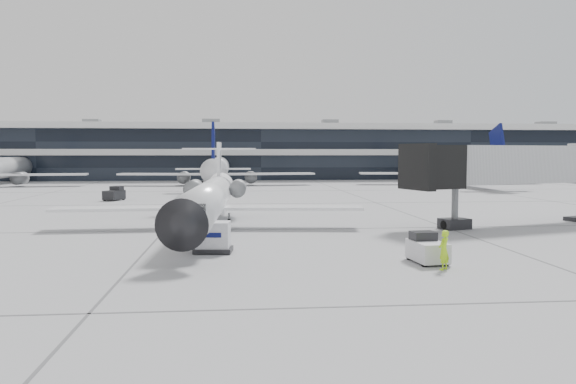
{
  "coord_description": "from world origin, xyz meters",
  "views": [
    {
      "loc": [
        -5.1,
        -38.96,
        5.37
      ],
      "look_at": [
        -1.37,
        0.48,
        2.6
      ],
      "focal_mm": 35.0,
      "sensor_mm": 36.0,
      "label": 1
    }
  ],
  "objects": [
    {
      "name": "far_tug",
      "position": [
        -18.7,
        25.78,
        0.72
      ],
      "size": [
        2.27,
        2.87,
        1.59
      ],
      "rotation": [
        0.0,
        0.0,
        -0.36
      ],
      "color": "black",
      "rests_on": "ground"
    },
    {
      "name": "ground",
      "position": [
        0.0,
        0.0,
        0.0
      ],
      "size": [
        220.0,
        220.0,
        0.0
      ],
      "primitive_type": "plane",
      "color": "gray",
      "rests_on": "ground"
    },
    {
      "name": "terminal",
      "position": [
        0.0,
        82.0,
        5.0
      ],
      "size": [
        170.0,
        22.0,
        10.0
      ],
      "primitive_type": "cube",
      "color": "black",
      "rests_on": "ground"
    },
    {
      "name": "jet_bridge",
      "position": [
        16.94,
        1.12,
        4.45
      ],
      "size": [
        18.73,
        8.54,
        6.11
      ],
      "rotation": [
        0.0,
        0.0,
        0.29
      ],
      "color": "#AEB1B3",
      "rests_on": "ground"
    },
    {
      "name": "regional_jet",
      "position": [
        -6.96,
        0.9,
        2.16
      ],
      "size": [
        21.94,
        27.35,
        6.32
      ],
      "rotation": [
        0.0,
        0.0,
        -0.04
      ],
      "color": "white",
      "rests_on": "ground"
    },
    {
      "name": "bg_jet_right",
      "position": [
        32.0,
        55.0,
        0.0
      ],
      "size": [
        32.0,
        40.0,
        9.6
      ],
      "primitive_type": null,
      "color": "silver",
      "rests_on": "ground"
    },
    {
      "name": "bg_jet_center",
      "position": [
        -8.0,
        55.0,
        0.0
      ],
      "size": [
        32.0,
        40.0,
        9.6
      ],
      "primitive_type": null,
      "color": "silver",
      "rests_on": "ground"
    },
    {
      "name": "cargo_uld",
      "position": [
        -6.3,
        -8.8,
        0.83
      ],
      "size": [
        2.16,
        1.7,
        1.64
      ],
      "rotation": [
        0.0,
        0.0,
        -0.11
      ],
      "color": "black",
      "rests_on": "ground"
    },
    {
      "name": "baggage_tug",
      "position": [
        4.24,
        -12.5,
        0.66
      ],
      "size": [
        1.6,
        2.43,
        1.46
      ],
      "rotation": [
        0.0,
        0.0,
        0.11
      ],
      "color": "silver",
      "rests_on": "ground"
    },
    {
      "name": "traffic_cone",
      "position": [
        -10.44,
        12.68,
        0.26
      ],
      "size": [
        0.38,
        0.38,
        0.54
      ],
      "rotation": [
        0.0,
        0.0,
        0.03
      ],
      "color": "orange",
      "rests_on": "ground"
    },
    {
      "name": "ramp_worker",
      "position": [
        4.41,
        -14.29,
        0.92
      ],
      "size": [
        0.79,
        0.78,
        1.83
      ],
      "primitive_type": "imported",
      "rotation": [
        0.0,
        0.0,
        3.9
      ],
      "color": "#B6F91A",
      "rests_on": "ground"
    }
  ]
}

